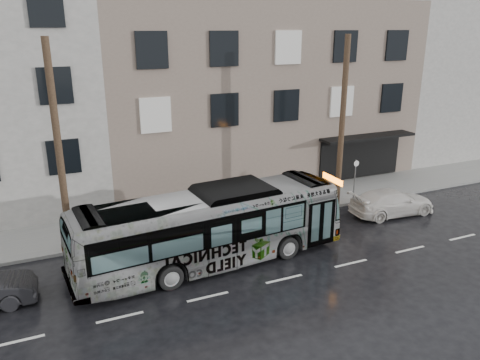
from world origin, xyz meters
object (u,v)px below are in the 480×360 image
at_px(utility_pole_rear, 59,150).
at_px(sign_post, 355,180).
at_px(utility_pole_front, 342,123).
at_px(white_sedan, 392,202).
at_px(bus, 211,228).

bearing_deg(utility_pole_rear, sign_post, 0.00).
distance_m(utility_pole_front, sign_post, 3.48).
distance_m(sign_post, white_sedan, 2.41).
distance_m(sign_post, bus, 10.33).
distance_m(utility_pole_rear, white_sedan, 16.60).
relative_size(utility_pole_front, bus, 0.78).
relative_size(utility_pole_rear, sign_post, 3.75).
xyz_separation_m(utility_pole_rear, bus, (5.34, -3.37, -3.04)).
xyz_separation_m(utility_pole_front, bus, (-8.66, -3.37, -3.04)).
height_order(utility_pole_front, white_sedan, utility_pole_front).
bearing_deg(bus, utility_pole_front, -73.29).
bearing_deg(utility_pole_rear, utility_pole_front, 0.00).
bearing_deg(white_sedan, sign_post, 25.80).
bearing_deg(utility_pole_front, white_sedan, -47.20).
bearing_deg(utility_pole_rear, white_sedan, -7.61).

